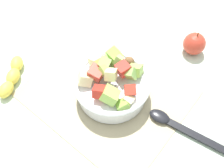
# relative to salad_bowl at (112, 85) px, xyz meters

# --- Properties ---
(ground_plane) EXTENTS (2.40, 2.40, 0.00)m
(ground_plane) POSITION_rel_salad_bowl_xyz_m (0.01, 0.01, -0.05)
(ground_plane) COLOR silver
(placemat) EXTENTS (0.42, 0.35, 0.01)m
(placemat) POSITION_rel_salad_bowl_xyz_m (0.01, 0.01, -0.05)
(placemat) COLOR tan
(placemat) RESTS_ON ground_plane
(salad_bowl) EXTENTS (0.21, 0.21, 0.12)m
(salad_bowl) POSITION_rel_salad_bowl_xyz_m (0.00, 0.00, 0.00)
(salad_bowl) COLOR white
(salad_bowl) RESTS_ON placemat
(serving_spoon) EXTENTS (0.24, 0.06, 0.01)m
(serving_spoon) POSITION_rel_salad_bowl_xyz_m (-0.20, -0.03, -0.04)
(serving_spoon) COLOR black
(serving_spoon) RESTS_ON placemat
(whole_apple) EXTENTS (0.07, 0.07, 0.08)m
(whole_apple) POSITION_rel_salad_bowl_xyz_m (-0.10, -0.28, -0.01)
(whole_apple) COLOR #BC3828
(whole_apple) RESTS_ON ground_plane
(banana_whole) EXTENTS (0.11, 0.14, 0.04)m
(banana_whole) POSITION_rel_salad_bowl_xyz_m (0.26, 0.14, -0.03)
(banana_whole) COLOR yellow
(banana_whole) RESTS_ON ground_plane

